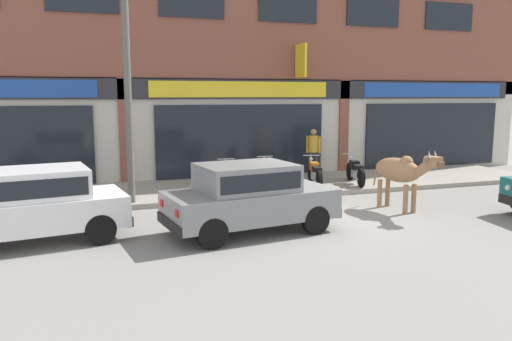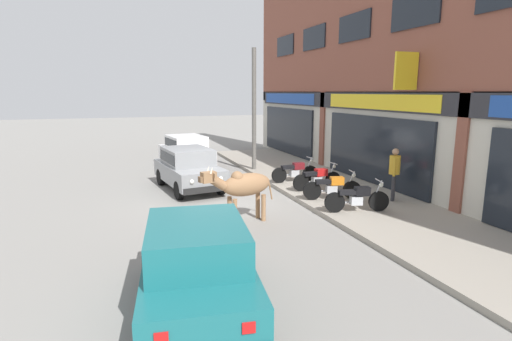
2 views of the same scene
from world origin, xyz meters
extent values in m
plane|color=gray|center=(0.00, 0.00, 0.00)|extent=(90.00, 90.00, 0.00)
cube|color=gray|center=(0.00, 3.96, 0.07)|extent=(19.00, 3.52, 0.14)
cube|color=beige|center=(0.00, 6.00, 1.70)|extent=(23.00, 0.55, 3.40)
cube|color=#28282D|center=(0.00, 5.68, 3.05)|extent=(22.08, 0.08, 0.64)
cube|color=brown|center=(-3.83, 5.70, 1.70)|extent=(0.36, 0.12, 3.40)
cube|color=black|center=(0.00, 5.67, 1.35)|extent=(5.83, 0.10, 2.40)
cube|color=yellow|center=(0.00, 5.65, 3.05)|extent=(6.13, 0.05, 0.52)
cube|color=brown|center=(3.83, 5.70, 1.70)|extent=(0.36, 0.12, 3.40)
cube|color=black|center=(7.67, 5.67, 1.35)|extent=(5.83, 0.10, 2.40)
cube|color=#1E479E|center=(7.67, 5.65, 3.05)|extent=(6.13, 0.05, 0.52)
cube|color=black|center=(-1.63, 5.69, 5.78)|extent=(2.09, 0.06, 1.00)
cube|color=black|center=(1.63, 5.69, 5.78)|extent=(2.09, 0.06, 1.00)
cube|color=black|center=(4.89, 5.69, 5.78)|extent=(2.09, 0.06, 1.00)
cube|color=black|center=(8.15, 5.69, 5.78)|extent=(2.09, 0.06, 1.00)
cube|color=yellow|center=(1.94, 5.27, 4.00)|extent=(0.08, 0.80, 1.10)
ellipsoid|color=#936B47|center=(2.37, 0.13, 1.02)|extent=(0.81, 1.48, 0.60)
sphere|color=#936B47|center=(2.43, -0.14, 1.25)|extent=(0.32, 0.32, 0.32)
cylinder|color=#936B47|center=(2.60, -0.26, 0.36)|extent=(0.12, 0.12, 0.72)
cylinder|color=#936B47|center=(2.32, -0.32, 0.36)|extent=(0.12, 0.12, 0.72)
cylinder|color=#936B47|center=(2.41, 0.59, 0.36)|extent=(0.12, 0.12, 0.72)
cylinder|color=#936B47|center=(2.13, 0.52, 0.36)|extent=(0.12, 0.12, 0.72)
cylinder|color=#936B47|center=(2.54, -0.67, 1.17)|extent=(0.33, 0.51, 0.43)
cube|color=#936B47|center=(2.60, -0.92, 1.34)|extent=(0.29, 0.40, 0.26)
cube|color=brown|center=(2.64, -1.10, 1.30)|extent=(0.19, 0.17, 0.14)
cone|color=beige|center=(2.69, -0.86, 1.52)|extent=(0.08, 0.12, 0.19)
cone|color=beige|center=(2.49, -0.91, 1.52)|extent=(0.08, 0.12, 0.19)
cube|color=#936B47|center=(2.74, -0.81, 1.40)|extent=(0.15, 0.07, 0.10)
cube|color=#936B47|center=(2.42, -0.88, 1.40)|extent=(0.15, 0.07, 0.10)
cylinder|color=#936B47|center=(2.21, 0.85, 0.80)|extent=(0.07, 0.17, 0.60)
cylinder|color=black|center=(-4.76, -0.60, 0.30)|extent=(0.62, 0.27, 0.60)
cylinder|color=black|center=(-4.99, 0.83, 0.30)|extent=(0.62, 0.27, 0.60)
cube|color=white|center=(-6.01, -0.07, 0.60)|extent=(3.71, 2.14, 0.60)
cube|color=white|center=(-5.91, -0.05, 1.18)|extent=(2.10, 1.72, 0.56)
cube|color=black|center=(-5.91, -0.05, 1.18)|extent=(1.96, 1.72, 0.35)
cube|color=black|center=(-4.30, 0.21, 0.38)|extent=(0.36, 1.52, 0.20)
cube|color=red|center=(-4.20, -0.28, 0.70)|extent=(0.06, 0.16, 0.14)
cube|color=red|center=(-4.35, 0.70, 0.70)|extent=(0.06, 0.16, 0.14)
sphere|color=silver|center=(4.53, -1.22, 0.68)|extent=(0.14, 0.14, 0.14)
cylinder|color=black|center=(-0.70, 0.20, 0.30)|extent=(0.62, 0.26, 0.60)
cylinder|color=black|center=(-0.49, -1.22, 0.30)|extent=(0.62, 0.26, 0.60)
cylinder|color=black|center=(-2.98, -0.13, 0.30)|extent=(0.62, 0.26, 0.60)
cylinder|color=black|center=(-2.77, -1.55, 0.30)|extent=(0.62, 0.26, 0.60)
cube|color=gray|center=(-1.74, -0.67, 0.60)|extent=(3.69, 2.08, 0.60)
cube|color=gray|center=(-1.83, -0.69, 1.18)|extent=(2.09, 1.70, 0.56)
cube|color=black|center=(-1.83, -0.69, 1.18)|extent=(1.94, 1.69, 0.35)
cube|color=black|center=(-0.02, -0.43, 0.38)|extent=(0.34, 1.52, 0.20)
cube|color=black|center=(-3.45, -0.92, 0.38)|extent=(0.34, 1.52, 0.20)
sphere|color=silver|center=(-0.06, 0.05, 0.68)|extent=(0.14, 0.14, 0.14)
sphere|color=silver|center=(0.08, -0.90, 0.68)|extent=(0.14, 0.14, 0.14)
cube|color=red|center=(-3.54, -0.43, 0.70)|extent=(0.05, 0.16, 0.14)
cube|color=red|center=(-3.40, -1.42, 0.70)|extent=(0.05, 0.16, 0.14)
cylinder|color=black|center=(-1.09, 3.74, 0.42)|extent=(0.10, 0.56, 0.56)
cylinder|color=black|center=(-1.09, 2.49, 0.42)|extent=(0.10, 0.56, 0.56)
cube|color=#B2B5BA|center=(-1.09, 3.09, 0.46)|extent=(0.20, 0.32, 0.24)
cube|color=maroon|center=(-1.09, 3.25, 0.72)|extent=(0.24, 0.40, 0.24)
cube|color=black|center=(-1.09, 2.85, 0.70)|extent=(0.22, 0.52, 0.12)
cylinder|color=#B2B5BA|center=(-1.09, 3.68, 0.72)|extent=(0.04, 0.27, 0.59)
cylinder|color=#B2B5BA|center=(-1.09, 3.72, 1.00)|extent=(0.52, 0.03, 0.03)
sphere|color=silver|center=(-1.09, 3.78, 0.88)|extent=(0.12, 0.12, 0.12)
cylinder|color=#B2B5BA|center=(-1.20, 2.73, 0.38)|extent=(0.06, 0.48, 0.06)
cylinder|color=black|center=(0.20, 3.95, 0.42)|extent=(0.14, 0.57, 0.56)
cylinder|color=black|center=(0.28, 2.70, 0.42)|extent=(0.14, 0.57, 0.56)
cube|color=#B2B5BA|center=(0.24, 3.31, 0.46)|extent=(0.22, 0.33, 0.24)
cube|color=red|center=(0.23, 3.47, 0.72)|extent=(0.27, 0.41, 0.24)
cube|color=black|center=(0.26, 3.07, 0.70)|extent=(0.25, 0.53, 0.12)
cylinder|color=#B2B5BA|center=(0.20, 3.89, 0.72)|extent=(0.06, 0.27, 0.59)
cylinder|color=#B2B5BA|center=(0.20, 3.93, 1.00)|extent=(0.52, 0.07, 0.03)
sphere|color=silver|center=(0.20, 3.99, 0.88)|extent=(0.12, 0.12, 0.12)
cylinder|color=#B2B5BA|center=(0.15, 2.94, 0.38)|extent=(0.09, 0.48, 0.06)
cylinder|color=black|center=(1.68, 3.77, 0.42)|extent=(0.23, 0.57, 0.56)
cylinder|color=black|center=(1.39, 2.55, 0.42)|extent=(0.23, 0.57, 0.56)
cube|color=#B2B5BA|center=(1.53, 3.14, 0.46)|extent=(0.27, 0.36, 0.24)
cube|color=orange|center=(1.57, 3.29, 0.72)|extent=(0.33, 0.45, 0.24)
cube|color=black|center=(1.47, 2.91, 0.70)|extent=(0.34, 0.56, 0.12)
cylinder|color=#B2B5BA|center=(1.67, 3.71, 0.72)|extent=(0.10, 0.27, 0.59)
cylinder|color=#B2B5BA|center=(1.68, 3.75, 1.00)|extent=(0.51, 0.15, 0.03)
sphere|color=silver|center=(1.69, 3.80, 0.88)|extent=(0.12, 0.12, 0.12)
cylinder|color=#B2B5BA|center=(1.34, 2.81, 0.38)|extent=(0.17, 0.48, 0.06)
cylinder|color=black|center=(3.06, 3.75, 0.42)|extent=(0.23, 0.57, 0.56)
cylinder|color=black|center=(2.76, 2.53, 0.42)|extent=(0.23, 0.57, 0.56)
cube|color=#B2B5BA|center=(2.91, 3.12, 0.46)|extent=(0.27, 0.36, 0.24)
cube|color=black|center=(2.94, 3.28, 0.72)|extent=(0.33, 0.45, 0.24)
cube|color=black|center=(2.85, 2.89, 0.70)|extent=(0.34, 0.56, 0.12)
cylinder|color=#B2B5BA|center=(3.04, 3.69, 0.72)|extent=(0.10, 0.27, 0.59)
cylinder|color=#B2B5BA|center=(3.05, 3.73, 1.00)|extent=(0.51, 0.15, 0.03)
sphere|color=silver|center=(3.07, 3.79, 0.88)|extent=(0.12, 0.12, 0.12)
cylinder|color=#B2B5BA|center=(2.71, 2.80, 0.38)|extent=(0.17, 0.48, 0.06)
cylinder|color=#2D2D33|center=(2.19, 4.91, 0.55)|extent=(0.11, 0.11, 0.82)
cylinder|color=#2D2D33|center=(2.32, 4.79, 0.55)|extent=(0.11, 0.11, 0.82)
cylinder|color=gold|center=(2.25, 4.85, 1.24)|extent=(0.32, 0.32, 0.56)
cylinder|color=gold|center=(2.09, 4.98, 1.21)|extent=(0.08, 0.08, 0.56)
cylinder|color=gold|center=(2.42, 4.71, 1.21)|extent=(0.08, 0.08, 0.56)
sphere|color=tan|center=(2.25, 4.85, 1.64)|extent=(0.20, 0.20, 0.20)
cylinder|color=#595651|center=(-3.92, 2.50, 2.65)|extent=(0.18, 0.18, 5.02)
camera|label=1|loc=(-4.84, -10.40, 2.87)|focal=35.00mm
camera|label=2|loc=(12.00, -2.98, 3.39)|focal=28.00mm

